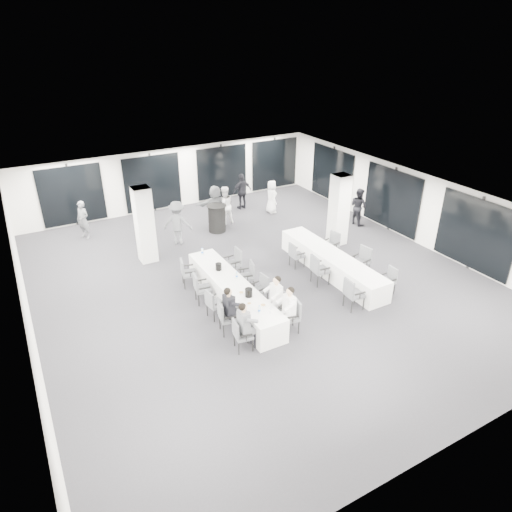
{
  "coord_description": "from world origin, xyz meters",
  "views": [
    {
      "loc": [
        -6.63,
        -11.85,
        7.77
      ],
      "look_at": [
        -0.14,
        -0.2,
        1.0
      ],
      "focal_mm": 32.0,
      "sensor_mm": 36.0,
      "label": 1
    }
  ],
  "objects": [
    {
      "name": "chair_main_left_fourth",
      "position": [
        -2.24,
        -0.43,
        0.56
      ],
      "size": [
        0.57,
        0.61,
        0.98
      ],
      "rotation": [
        0.0,
        0.0,
        -1.73
      ],
      "color": "#4A4C51",
      "rests_on": "floor"
    },
    {
      "name": "chair_main_left_near",
      "position": [
        -2.23,
        -3.11,
        0.52
      ],
      "size": [
        0.52,
        0.56,
        0.91
      ],
      "rotation": [
        0.0,
        0.0,
        -1.72
      ],
      "color": "#4A4C51",
      "rests_on": "floor"
    },
    {
      "name": "water_bottle_b",
      "position": [
        -1.17,
        -0.82,
        0.86
      ],
      "size": [
        0.07,
        0.07,
        0.23
      ],
      "primitive_type": "cylinder",
      "color": "silver",
      "rests_on": "banquet_table_main"
    },
    {
      "name": "water_bottle_a",
      "position": [
        -1.49,
        -2.81,
        0.86
      ],
      "size": [
        0.07,
        0.07,
        0.22
      ],
      "primitive_type": "cylinder",
      "color": "silver",
      "rests_on": "banquet_table_main"
    },
    {
      "name": "standing_guest_c",
      "position": [
        -1.3,
        4.01,
        1.0
      ],
      "size": [
        1.44,
        1.25,
        2.0
      ],
      "primitive_type": "imported",
      "rotation": [
        0.0,
        0.0,
        2.57
      ],
      "color": "#595B60",
      "rests_on": "floor"
    },
    {
      "name": "standing_guest_h",
      "position": [
        6.2,
        2.11,
        0.91
      ],
      "size": [
        0.62,
        0.93,
        1.83
      ],
      "primitive_type": "imported",
      "rotation": [
        0.0,
        0.0,
        1.67
      ],
      "color": "black",
      "rests_on": "floor"
    },
    {
      "name": "standing_guest_f",
      "position": [
        0.8,
        5.05,
        0.99
      ],
      "size": [
        1.9,
        0.94,
        1.99
      ],
      "primitive_type": "imported",
      "rotation": [
        0.0,
        0.0,
        3.01
      ],
      "color": "#595B60",
      "rests_on": "floor"
    },
    {
      "name": "banquet_table_side",
      "position": [
        2.47,
        -0.89,
        0.38
      ],
      "size": [
        0.9,
        5.0,
        0.75
      ],
      "primitive_type": "cube",
      "color": "silver",
      "rests_on": "floor"
    },
    {
      "name": "chair_side_left_mid",
      "position": [
        1.63,
        -1.27,
        0.59
      ],
      "size": [
        0.57,
        0.62,
        1.04
      ],
      "rotation": [
        0.0,
        0.0,
        -1.66
      ],
      "color": "#4A4C51",
      "rests_on": "floor"
    },
    {
      "name": "plate_a",
      "position": [
        -1.51,
        -2.27,
        0.76
      ],
      "size": [
        0.18,
        0.18,
        0.03
      ],
      "color": "white",
      "rests_on": "banquet_table_main"
    },
    {
      "name": "chair_main_left_mid",
      "position": [
        -2.23,
        -1.4,
        0.53
      ],
      "size": [
        0.52,
        0.56,
        0.92
      ],
      "rotation": [
        0.0,
        0.0,
        -1.44
      ],
      "color": "#4A4C51",
      "rests_on": "floor"
    },
    {
      "name": "chair_main_right_fourth",
      "position": [
        -0.57,
        -0.45,
        0.55
      ],
      "size": [
        0.59,
        0.62,
        0.97
      ],
      "rotation": [
        0.0,
        0.0,
        1.34
      ],
      "color": "#4A4C51",
      "rests_on": "floor"
    },
    {
      "name": "column_left",
      "position": [
        -2.8,
        3.2,
        1.4
      ],
      "size": [
        0.6,
        0.6,
        2.8
      ],
      "primitive_type": "cube",
      "color": "silver",
      "rests_on": "floor"
    },
    {
      "name": "seated_guest_b",
      "position": [
        -2.07,
        -2.24,
        0.81
      ],
      "size": [
        0.5,
        0.38,
        1.44
      ],
      "rotation": [
        0.0,
        0.0,
        -1.57
      ],
      "color": "black",
      "rests_on": "floor"
    },
    {
      "name": "ice_bucket_far",
      "position": [
        -1.42,
        -0.04,
        0.86
      ],
      "size": [
        0.2,
        0.2,
        0.23
      ],
      "primitive_type": "cylinder",
      "color": "black",
      "rests_on": "banquet_table_main"
    },
    {
      "name": "standing_guest_g",
      "position": [
        -4.43,
        6.38,
        0.88
      ],
      "size": [
        0.8,
        0.83,
        1.76
      ],
      "primitive_type": "imported",
      "rotation": [
        0.0,
        0.0,
        -0.94
      ],
      "color": "#595B60",
      "rests_on": "floor"
    },
    {
      "name": "seated_guest_a",
      "position": [
        -2.07,
        -3.12,
        0.81
      ],
      "size": [
        0.5,
        0.38,
        1.44
      ],
      "rotation": [
        0.0,
        0.0,
        -1.57
      ],
      "color": "#595B60",
      "rests_on": "floor"
    },
    {
      "name": "column_right",
      "position": [
        4.2,
        1.0,
        1.4
      ],
      "size": [
        0.6,
        0.6,
        2.8
      ],
      "primitive_type": "cube",
      "color": "silver",
      "rests_on": "floor"
    },
    {
      "name": "seated_guest_d",
      "position": [
        -0.73,
        -2.35,
        0.81
      ],
      "size": [
        0.5,
        0.38,
        1.44
      ],
      "rotation": [
        0.0,
        0.0,
        1.57
      ],
      "color": "white",
      "rests_on": "floor"
    },
    {
      "name": "chair_main_left_second",
      "position": [
        -2.24,
        -2.23,
        0.57
      ],
      "size": [
        0.58,
        0.62,
        0.99
      ],
      "rotation": [
        0.0,
        0.0,
        -1.75
      ],
      "color": "#4A4C51",
      "rests_on": "floor"
    },
    {
      "name": "ice_bucket_near",
      "position": [
        -1.34,
        -1.91,
        0.88
      ],
      "size": [
        0.22,
        0.22,
        0.25
      ],
      "primitive_type": "cylinder",
      "color": "black",
      "rests_on": "banquet_table_main"
    },
    {
      "name": "plate_c",
      "position": [
        -1.43,
        -1.64,
        0.76
      ],
      "size": [
        0.21,
        0.21,
        0.03
      ],
      "color": "white",
      "rests_on": "banquet_table_main"
    },
    {
      "name": "room",
      "position": [
        0.89,
        1.11,
        1.39
      ],
      "size": [
        14.04,
        16.04,
        2.84
      ],
      "color": "#26262B",
      "rests_on": "ground"
    },
    {
      "name": "standing_guest_d",
      "position": [
        2.69,
        6.21,
        0.96
      ],
      "size": [
        1.18,
        0.74,
        1.91
      ],
      "primitive_type": "imported",
      "rotation": [
        0.0,
        0.0,
        3.24
      ],
      "color": "black",
      "rests_on": "floor"
    },
    {
      "name": "chair_side_right_mid",
      "position": [
        3.31,
        -1.51,
        0.59
      ],
      "size": [
        0.6,
        0.64,
        1.04
      ],
      "rotation": [
        0.0,
        0.0,
        1.73
      ],
      "color": "#4A4C51",
      "rests_on": "floor"
    },
    {
      "name": "chair_side_right_near",
      "position": [
        3.3,
        -2.82,
        0.5
      ],
      "size": [
        0.47,
        0.52,
        0.88
      ],
      "rotation": [
        0.0,
        0.0,
        1.51
      ],
      "color": "#4A4C51",
      "rests_on": "floor"
    },
    {
      "name": "standing_guest_b",
      "position": [
        1.17,
        4.95,
        0.95
      ],
      "size": [
        0.93,
        0.57,
        1.91
      ],
      "primitive_type": "imported",
      "rotation": [
        0.0,
        0.0,
        3.13
      ],
      "color": "white",
      "rests_on": "floor"
    },
    {
      "name": "cocktail_table",
      "position": [
        0.54,
        4.37,
        0.58
      ],
      "size": [
        0.82,
        0.82,
        1.14
      ],
      "color": "black",
      "rests_on": "floor"
    },
    {
      "name": "chair_main_right_near",
      "position": [
        -0.57,
        -3.06,
        0.56
      ],
      "size": [
        0.58,
        0.62,
        0.98
      ],
      "rotation": [
        0.0,
        0.0,
        1.37
      ],
      "color": "#4A4C51",
      "rests_on": "floor"
    },
    {
      "name": "seated_guest_c",
      "position": [
        -0.73,
        -3.04,
        0.81
      ],
      "size": [
        0.5,
        0.38,
        1.44
      ],
      "rotation": [
        0.0,
        0.0,
        1.57
      ],
      "color": "white",
      "rests_on": "floor"
    },
    {
      "name": "wine_glass",
      "position": [
        -1.23,
        -2.95,
        0.88
      ],
      "size": [
        0.07,
        0.07,
        0.18
      ],
      "color": "silver",
      "rests_on": "banquet_table_main"
    },
    {
      "name": "chair_side_right_far",
      "position": [
        3.3,
        0.13,
        0.54
      ],
      "size": [
        0.58,
        0.61,
        0.95
      ],
      "rotation": [
        0.0,
        0.0,
        1.8
      ],
      "color": "#4A4C51",
      "rests_on": "floor"
    },
    {
      "name": "standing_guest_a",
      "position": [
        -2.0,
        5.64,
        0.97
      ],
      "size": [
        0.9,
        0.9,
        1.93
      ],
      "primitive_type": "imported",
      "rotation": [
        0.0,
        0.0,
        0.75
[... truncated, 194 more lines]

